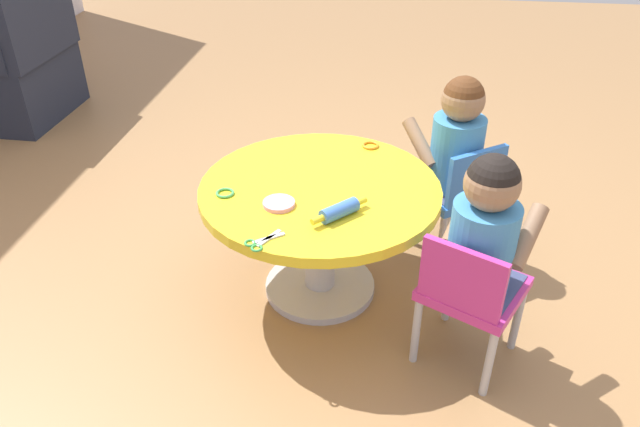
# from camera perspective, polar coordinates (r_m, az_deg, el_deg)

# --- Properties ---
(ground_plane) EXTENTS (10.00, 10.00, 0.00)m
(ground_plane) POSITION_cam_1_polar(r_m,az_deg,el_deg) (2.48, -0.00, -7.04)
(ground_plane) COLOR #9E7247
(craft_table) EXTENTS (0.88, 0.88, 0.48)m
(craft_table) POSITION_cam_1_polar(r_m,az_deg,el_deg) (2.26, -0.00, 0.11)
(craft_table) COLOR silver
(craft_table) RESTS_ON ground
(child_chair_left) EXTENTS (0.40, 0.40, 0.54)m
(child_chair_left) POSITION_cam_1_polar(r_m,az_deg,el_deg) (2.05, 13.91, -7.20)
(child_chair_left) COLOR #B7B7BC
(child_chair_left) RESTS_ON ground
(seated_child_left) EXTENTS (0.43, 0.40, 0.51)m
(seated_child_left) POSITION_cam_1_polar(r_m,az_deg,el_deg) (1.95, 15.24, -1.43)
(seated_child_left) COLOR #3F4772
(seated_child_left) RESTS_ON ground
(child_chair_right) EXTENTS (0.42, 0.42, 0.54)m
(child_chair_right) POSITION_cam_1_polar(r_m,az_deg,el_deg) (2.58, 12.71, 2.05)
(child_chair_right) COLOR #B7B7BC
(child_chair_right) RESTS_ON ground
(seated_child_right) EXTENTS (0.44, 0.42, 0.51)m
(seated_child_right) POSITION_cam_1_polar(r_m,az_deg,el_deg) (2.50, 12.77, 6.92)
(seated_child_right) COLOR #3F4772
(seated_child_right) RESTS_ON ground
(armchair_dark) EXTENTS (0.73, 0.73, 0.85)m
(armchair_dark) POSITION_cam_1_polar(r_m,az_deg,el_deg) (4.32, -27.22, 12.00)
(armchair_dark) COLOR #232838
(armchair_dark) RESTS_ON ground
(rolling_pin) EXTENTS (0.18, 0.18, 0.05)m
(rolling_pin) POSITION_cam_1_polar(r_m,az_deg,el_deg) (2.02, 1.84, 0.28)
(rolling_pin) COLOR #3F72CC
(rolling_pin) RESTS_ON craft_table
(craft_scissors) EXTENTS (0.14, 0.13, 0.01)m
(craft_scissors) POSITION_cam_1_polar(r_m,az_deg,el_deg) (1.91, -5.64, -2.70)
(craft_scissors) COLOR silver
(craft_scissors) RESTS_ON craft_table
(playdough_blob_0) EXTENTS (0.11, 0.11, 0.02)m
(playdough_blob_0) POSITION_cam_1_polar(r_m,az_deg,el_deg) (2.09, -3.89, 0.94)
(playdough_blob_0) COLOR pink
(playdough_blob_0) RESTS_ON craft_table
(cookie_cutter_0) EXTENTS (0.07, 0.07, 0.01)m
(cookie_cutter_0) POSITION_cam_1_polar(r_m,az_deg,el_deg) (2.18, -8.92, 1.92)
(cookie_cutter_0) COLOR #4CB259
(cookie_cutter_0) RESTS_ON craft_table
(cookie_cutter_1) EXTENTS (0.07, 0.07, 0.01)m
(cookie_cutter_1) POSITION_cam_1_polar(r_m,az_deg,el_deg) (2.49, 4.78, 6.40)
(cookie_cutter_1) COLOR orange
(cookie_cutter_1) RESTS_ON craft_table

